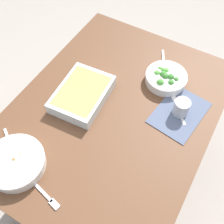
% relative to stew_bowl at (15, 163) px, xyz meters
% --- Properties ---
extents(ground_plane, '(6.00, 6.00, 0.00)m').
position_rel_stew_bowl_xyz_m(ground_plane, '(-0.43, 0.21, -0.77)').
color(ground_plane, '#9E9389').
extents(dining_table, '(1.20, 0.90, 0.74)m').
position_rel_stew_bowl_xyz_m(dining_table, '(-0.43, 0.21, -0.12)').
color(dining_table, brown).
rests_on(dining_table, ground_plane).
extents(placemat, '(0.30, 0.24, 0.00)m').
position_rel_stew_bowl_xyz_m(placemat, '(-0.58, 0.48, -0.03)').
color(placemat, '#4C5670').
rests_on(placemat, dining_table).
extents(stew_bowl, '(0.25, 0.25, 0.06)m').
position_rel_stew_bowl_xyz_m(stew_bowl, '(0.00, 0.00, 0.00)').
color(stew_bowl, silver).
rests_on(stew_bowl, dining_table).
extents(broccoli_bowl, '(0.21, 0.21, 0.07)m').
position_rel_stew_bowl_xyz_m(broccoli_bowl, '(-0.72, 0.35, -0.00)').
color(broccoli_bowl, silver).
rests_on(broccoli_bowl, dining_table).
extents(baking_dish, '(0.32, 0.24, 0.06)m').
position_rel_stew_bowl_xyz_m(baking_dish, '(-0.43, 0.04, 0.00)').
color(baking_dish, silver).
rests_on(baking_dish, dining_table).
extents(drink_cup, '(0.07, 0.07, 0.08)m').
position_rel_stew_bowl_xyz_m(drink_cup, '(-0.58, 0.48, 0.01)').
color(drink_cup, '#B2BCC6').
rests_on(drink_cup, dining_table).
extents(spoon_by_stew, '(0.11, 0.16, 0.01)m').
position_rel_stew_bowl_xyz_m(spoon_by_stew, '(-0.05, -0.07, -0.03)').
color(spoon_by_stew, silver).
rests_on(spoon_by_stew, dining_table).
extents(spoon_by_broccoli, '(0.16, 0.10, 0.01)m').
position_rel_stew_bowl_xyz_m(spoon_by_broccoli, '(-0.83, 0.29, -0.03)').
color(spoon_by_broccoli, silver).
rests_on(spoon_by_broccoli, dining_table).
extents(spoon_spare, '(0.14, 0.13, 0.01)m').
position_rel_stew_bowl_xyz_m(spoon_spare, '(-0.62, 0.45, -0.03)').
color(spoon_spare, silver).
rests_on(spoon_spare, dining_table).
extents(fork_on_table, '(0.06, 0.18, 0.01)m').
position_rel_stew_bowl_xyz_m(fork_on_table, '(0.04, 0.18, -0.03)').
color(fork_on_table, silver).
rests_on(fork_on_table, dining_table).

